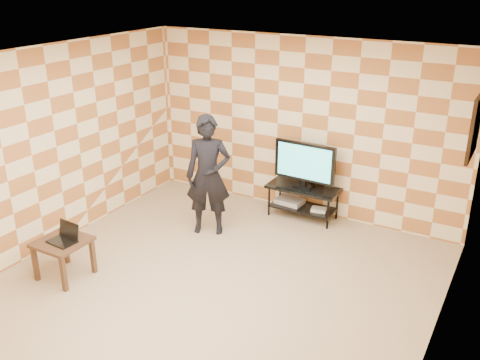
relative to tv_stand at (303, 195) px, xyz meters
name	(u,v)px	position (x,y,z in m)	size (l,w,h in m)	color
floor	(216,283)	(-0.18, -2.24, -0.37)	(5.00, 5.00, 0.00)	tan
wall_back	(302,127)	(-0.18, 0.26, 0.98)	(5.00, 0.02, 2.70)	beige
wall_front	(37,288)	(-0.18, -4.74, 0.98)	(5.00, 0.02, 2.70)	beige
wall_left	(56,147)	(-2.68, -2.24, 0.98)	(0.02, 5.00, 2.70)	beige
wall_right	(445,231)	(2.32, -2.24, 0.98)	(0.02, 5.00, 2.70)	beige
ceiling	(211,60)	(-0.18, -2.24, 2.33)	(5.00, 5.00, 0.02)	white
wall_art	(475,126)	(2.29, -0.69, 1.58)	(0.04, 0.72, 0.72)	black
tv_stand	(303,195)	(0.00, 0.00, 0.00)	(1.09, 0.49, 0.50)	black
tv	(305,163)	(0.00, 0.00, 0.52)	(0.96, 0.19, 0.70)	black
dvd_player	(290,201)	(-0.23, 0.02, -0.16)	(0.41, 0.29, 0.07)	#B7B7B9
game_console	(319,210)	(0.28, -0.03, -0.17)	(0.22, 0.16, 0.05)	silver
side_table	(63,247)	(-1.89, -3.03, 0.04)	(0.58, 0.58, 0.50)	#341B10
laptop	(65,237)	(-1.85, -3.01, 0.18)	(0.35, 0.29, 0.22)	black
person	(208,176)	(-1.00, -1.10, 0.50)	(0.63, 0.42, 1.73)	black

